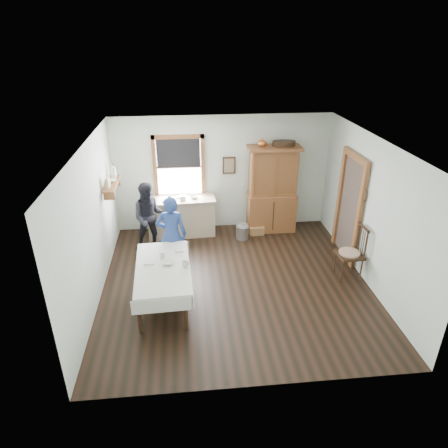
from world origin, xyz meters
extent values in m
cube|color=black|center=(0.00, 0.00, 0.01)|extent=(5.00, 5.00, 0.01)
cube|color=silver|center=(0.00, 0.00, 2.70)|extent=(5.00, 5.00, 0.01)
cube|color=silver|center=(0.00, 2.50, 1.35)|extent=(5.00, 0.01, 2.70)
cube|color=silver|center=(0.00, -2.50, 1.35)|extent=(5.00, 0.01, 2.70)
cube|color=silver|center=(-2.50, 0.00, 1.35)|extent=(0.01, 5.00, 2.70)
cube|color=silver|center=(2.50, 0.00, 1.35)|extent=(0.01, 5.00, 2.70)
cube|color=white|center=(-1.00, 2.48, 1.55)|extent=(1.00, 0.02, 1.30)
cube|color=brown|center=(-1.00, 2.46, 2.25)|extent=(1.18, 0.06, 0.09)
cube|color=brown|center=(-1.00, 2.46, 0.85)|extent=(1.18, 0.06, 0.09)
cube|color=brown|center=(-1.54, 2.46, 1.55)|extent=(0.09, 0.06, 1.48)
cube|color=brown|center=(-0.46, 2.46, 1.55)|extent=(0.09, 0.06, 1.48)
cube|color=black|center=(-1.00, 2.44, 1.88)|extent=(0.98, 0.03, 0.65)
cube|color=#4C3E36|center=(2.47, 0.85, 1.05)|extent=(0.03, 0.90, 2.10)
cube|color=brown|center=(2.44, 0.34, 1.05)|extent=(0.08, 0.12, 2.10)
cube|color=brown|center=(2.44, 1.36, 1.05)|extent=(0.08, 0.12, 2.10)
cube|color=brown|center=(2.44, 0.85, 2.16)|extent=(0.08, 1.14, 0.12)
cube|color=brown|center=(-2.37, 1.50, 1.55)|extent=(0.24, 1.00, 0.04)
cube|color=brown|center=(-2.37, 1.10, 1.45)|extent=(0.22, 0.03, 0.18)
cube|color=brown|center=(-2.37, 1.90, 1.45)|extent=(0.22, 0.03, 0.18)
cube|color=tan|center=(-2.37, 1.20, 1.68)|extent=(0.03, 0.22, 0.24)
cylinder|color=white|center=(-2.37, 1.85, 1.68)|extent=(0.12, 0.12, 0.22)
cube|color=#342312|center=(0.15, 2.46, 1.55)|extent=(0.30, 0.04, 0.40)
torus|color=black|center=(2.45, 0.30, 1.72)|extent=(0.01, 0.27, 0.27)
cube|color=tan|center=(-1.01, 2.13, 0.45)|extent=(1.61, 0.67, 0.90)
cube|color=brown|center=(1.13, 2.18, 1.02)|extent=(1.21, 0.58, 2.04)
cube|color=silver|center=(-1.32, -0.46, 0.36)|extent=(1.03, 1.84, 0.72)
cube|color=#342312|center=(2.20, -0.01, 0.55)|extent=(0.54, 0.54, 1.10)
cube|color=#A4A8AD|center=(0.38, 1.77, 0.15)|extent=(0.33, 0.33, 0.31)
cube|color=#AA7B4D|center=(0.76, 1.96, 0.10)|extent=(0.34, 0.25, 0.20)
imported|color=navy|center=(-1.18, 0.55, 0.74)|extent=(0.57, 0.39, 1.49)
imported|color=black|center=(-1.66, 1.48, 0.71)|extent=(0.74, 0.61, 1.43)
imported|color=white|center=(-0.93, -0.48, 0.77)|extent=(0.13, 0.13, 0.10)
imported|color=white|center=(-1.34, -0.20, 0.77)|extent=(0.12, 0.12, 0.10)
imported|color=white|center=(-1.23, -0.38, 0.75)|extent=(0.25, 0.25, 0.06)
imported|color=#7A6951|center=(-1.11, 2.25, 0.91)|extent=(0.19, 0.23, 0.02)
imported|color=white|center=(-0.69, 2.13, 0.93)|extent=(0.25, 0.25, 0.06)
imported|color=white|center=(-2.37, 1.55, 1.60)|extent=(0.22, 0.22, 0.05)
camera|label=1|loc=(-0.87, -6.35, 4.37)|focal=32.00mm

